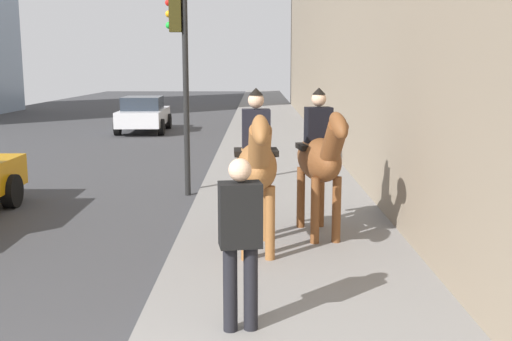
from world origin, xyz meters
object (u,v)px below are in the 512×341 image
object	(u,v)px
pedestrian_greeting	(240,233)
traffic_light_near_curb	(181,63)
mounted_horse_far	(320,156)
car_near_lane	(144,114)
mounted_horse_near	(256,163)

from	to	relation	value
pedestrian_greeting	traffic_light_near_curb	world-z (taller)	traffic_light_near_curb
mounted_horse_far	car_near_lane	distance (m)	16.53
mounted_horse_near	pedestrian_greeting	size ratio (longest dim) A/B	1.33
mounted_horse_near	traffic_light_near_curb	distance (m)	4.70
mounted_horse_far	pedestrian_greeting	size ratio (longest dim) A/B	1.31
mounted_horse_far	traffic_light_near_curb	bearing A→B (deg)	-153.58
mounted_horse_near	car_near_lane	distance (m)	17.00
mounted_horse_far	traffic_light_near_curb	distance (m)	4.46
traffic_light_near_curb	mounted_horse_far	bearing A→B (deg)	-144.34
mounted_horse_far	car_near_lane	size ratio (longest dim) A/B	0.54
mounted_horse_near	traffic_light_near_curb	size ratio (longest dim) A/B	0.55
mounted_horse_near	traffic_light_near_curb	world-z (taller)	traffic_light_near_curb
pedestrian_greeting	traffic_light_near_curb	xyz separation A→B (m)	(6.78, 1.37, 1.62)
traffic_light_near_curb	pedestrian_greeting	bearing A→B (deg)	-168.54
car_near_lane	traffic_light_near_curb	world-z (taller)	traffic_light_near_curb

